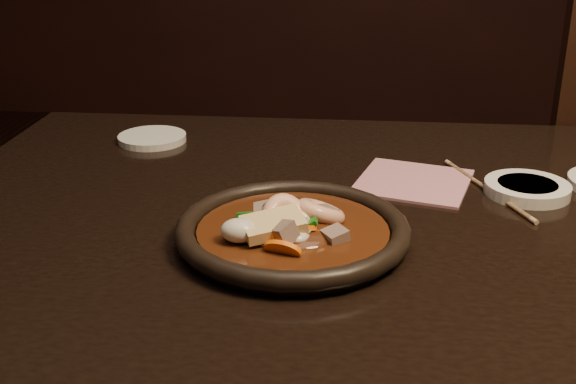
{
  "coord_description": "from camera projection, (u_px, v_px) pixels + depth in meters",
  "views": [
    {
      "loc": [
        -0.25,
        -0.77,
        1.11
      ],
      "look_at": [
        -0.32,
        -0.02,
        0.8
      ],
      "focal_mm": 45.0,
      "sensor_mm": 36.0,
      "label": 1
    }
  ],
  "objects": [
    {
      "name": "plate",
      "position": [
        293.0,
        232.0,
        0.8
      ],
      "size": [
        0.26,
        0.26,
        0.03
      ],
      "color": "black",
      "rests_on": "table"
    },
    {
      "name": "napkin",
      "position": [
        413.0,
        182.0,
        0.98
      ],
      "size": [
        0.18,
        0.18,
        0.0
      ],
      "primitive_type": "cube",
      "rotation": [
        0.0,
        0.0,
        -0.28
      ],
      "color": "#B77181",
      "rests_on": "table"
    },
    {
      "name": "stirfry",
      "position": [
        291.0,
        228.0,
        0.8
      ],
      "size": [
        0.14,
        0.14,
        0.06
      ],
      "color": "#3C1A0B",
      "rests_on": "plate"
    },
    {
      "name": "table",
      "position": [
        562.0,
        296.0,
        0.85
      ],
      "size": [
        1.6,
        0.9,
        0.75
      ],
      "color": "black",
      "rests_on": "floor"
    },
    {
      "name": "saucer_left",
      "position": [
        152.0,
        138.0,
        1.15
      ],
      "size": [
        0.11,
        0.11,
        0.01
      ],
      "primitive_type": "cylinder",
      "color": "white",
      "rests_on": "table"
    },
    {
      "name": "chopsticks",
      "position": [
        487.0,
        189.0,
        0.95
      ],
      "size": [
        0.09,
        0.21,
        0.01
      ],
      "rotation": [
        0.0,
        0.0,
        0.38
      ],
      "color": "tan",
      "rests_on": "table"
    },
    {
      "name": "soy_dish",
      "position": [
        527.0,
        189.0,
        0.94
      ],
      "size": [
        0.11,
        0.11,
        0.02
      ],
      "primitive_type": "cylinder",
      "color": "white",
      "rests_on": "table"
    }
  ]
}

